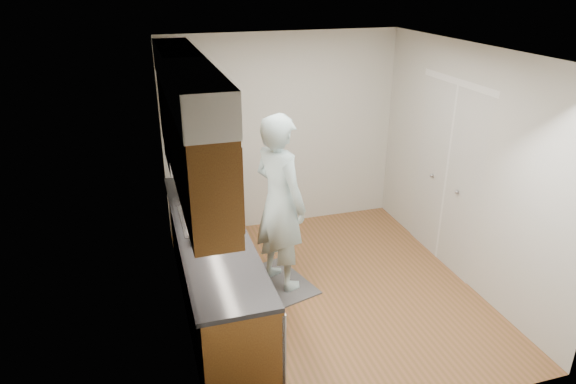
# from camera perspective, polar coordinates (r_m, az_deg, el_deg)

# --- Properties ---
(floor) EXTENTS (3.50, 3.50, 0.00)m
(floor) POSITION_cam_1_polar(r_m,az_deg,el_deg) (5.59, 4.54, -10.90)
(floor) COLOR brown
(floor) RESTS_ON ground
(ceiling) EXTENTS (3.50, 3.50, 0.00)m
(ceiling) POSITION_cam_1_polar(r_m,az_deg,el_deg) (4.68, 5.53, 15.38)
(ceiling) COLOR white
(ceiling) RESTS_ON wall_left
(wall_left) EXTENTS (0.02, 3.50, 2.50)m
(wall_left) POSITION_cam_1_polar(r_m,az_deg,el_deg) (4.69, -12.33, -0.97)
(wall_left) COLOR beige
(wall_left) RESTS_ON floor
(wall_right) EXTENTS (0.02, 3.50, 2.50)m
(wall_right) POSITION_cam_1_polar(r_m,az_deg,el_deg) (5.70, 19.17, 2.64)
(wall_right) COLOR beige
(wall_right) RESTS_ON floor
(wall_back) EXTENTS (3.00, 0.02, 2.50)m
(wall_back) POSITION_cam_1_polar(r_m,az_deg,el_deg) (6.56, -0.64, 6.57)
(wall_back) COLOR beige
(wall_back) RESTS_ON floor
(counter) EXTENTS (0.64, 2.80, 1.30)m
(counter) POSITION_cam_1_polar(r_m,az_deg,el_deg) (5.07, -8.19, -8.46)
(counter) COLOR brown
(counter) RESTS_ON floor
(upper_cabinets) EXTENTS (0.47, 2.80, 1.21)m
(upper_cabinets) POSITION_cam_1_polar(r_m,az_deg,el_deg) (4.51, -11.00, 7.63)
(upper_cabinets) COLOR brown
(upper_cabinets) RESTS_ON wall_left
(closet_door) EXTENTS (0.02, 1.22, 2.05)m
(closet_door) POSITION_cam_1_polar(r_m,az_deg,el_deg) (6.00, 17.18, 1.60)
(closet_door) COLOR silver
(closet_door) RESTS_ON wall_right
(floor_mat) EXTENTS (0.73, 0.97, 0.02)m
(floor_mat) POSITION_cam_1_polar(r_m,az_deg,el_deg) (5.71, -0.85, -9.90)
(floor_mat) COLOR #5F5F61
(floor_mat) RESTS_ON floor
(person) EXTENTS (0.77, 0.89, 2.13)m
(person) POSITION_cam_1_polar(r_m,az_deg,el_deg) (5.21, -0.92, 0.07)
(person) COLOR #A8C8CC
(person) RESTS_ON floor_mat
(soap_bottle_a) EXTENTS (0.12, 0.12, 0.24)m
(soap_bottle_a) POSITION_cam_1_polar(r_m,az_deg,el_deg) (5.36, -11.04, 0.04)
(soap_bottle_a) COLOR silver
(soap_bottle_a) RESTS_ON counter
(soap_bottle_b) EXTENTS (0.11, 0.11, 0.19)m
(soap_bottle_b) POSITION_cam_1_polar(r_m,az_deg,el_deg) (5.46, -9.85, 0.30)
(soap_bottle_b) COLOR silver
(soap_bottle_b) RESTS_ON counter
(soap_bottle_c) EXTENTS (0.16, 0.16, 0.15)m
(soap_bottle_c) POSITION_cam_1_polar(r_m,az_deg,el_deg) (5.61, -9.10, 0.78)
(soap_bottle_c) COLOR silver
(soap_bottle_c) RESTS_ON counter
(steel_can) EXTENTS (0.07, 0.07, 0.11)m
(steel_can) POSITION_cam_1_polar(r_m,az_deg,el_deg) (5.42, -9.19, -0.28)
(steel_can) COLOR #A5A5AA
(steel_can) RESTS_ON counter
(dish_rack) EXTENTS (0.44, 0.39, 0.06)m
(dish_rack) POSITION_cam_1_polar(r_m,az_deg,el_deg) (4.65, -8.31, -4.72)
(dish_rack) COLOR black
(dish_rack) RESTS_ON counter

